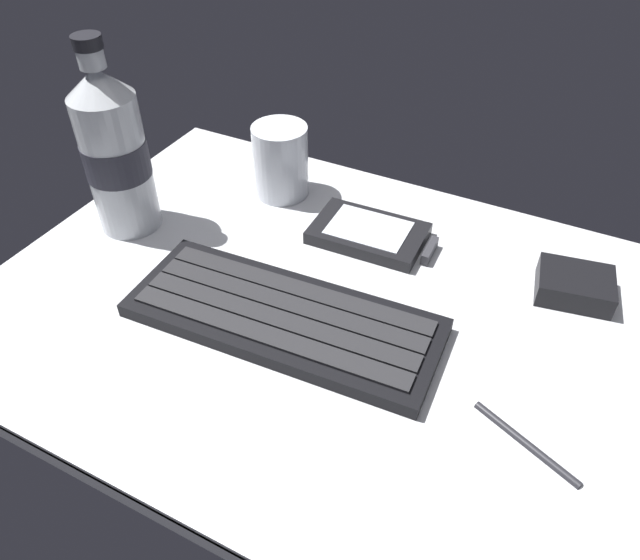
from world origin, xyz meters
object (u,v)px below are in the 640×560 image
(handheld_device, at_px, (374,235))
(keyboard, at_px, (283,317))
(water_bottle, at_px, (115,152))
(charger_block, at_px, (575,285))
(juice_cup, at_px, (281,164))
(stylus_pen, at_px, (526,441))

(handheld_device, bearing_deg, keyboard, -99.06)
(water_bottle, height_order, charger_block, water_bottle)
(keyboard, xyz_separation_m, handheld_device, (0.02, 0.15, -0.00))
(charger_block, bearing_deg, keyboard, -145.01)
(juice_cup, bearing_deg, keyboard, -59.88)
(water_bottle, relative_size, charger_block, 2.97)
(juice_cup, height_order, water_bottle, water_bottle)
(juice_cup, relative_size, water_bottle, 0.41)
(charger_block, relative_size, stylus_pen, 0.74)
(handheld_device, height_order, charger_block, charger_block)
(keyboard, relative_size, juice_cup, 3.48)
(keyboard, xyz_separation_m, water_bottle, (-0.23, 0.06, 0.08))
(handheld_device, distance_m, water_bottle, 0.28)
(keyboard, bearing_deg, handheld_device, 80.94)
(handheld_device, xyz_separation_m, charger_block, (0.21, 0.01, 0.00))
(charger_block, bearing_deg, stylus_pen, -90.51)
(handheld_device, bearing_deg, stylus_pen, -41.65)
(juice_cup, distance_m, charger_block, 0.34)
(juice_cup, bearing_deg, stylus_pen, -32.83)
(juice_cup, distance_m, stylus_pen, 0.41)
(water_bottle, distance_m, charger_block, 0.48)
(keyboard, distance_m, juice_cup, 0.22)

